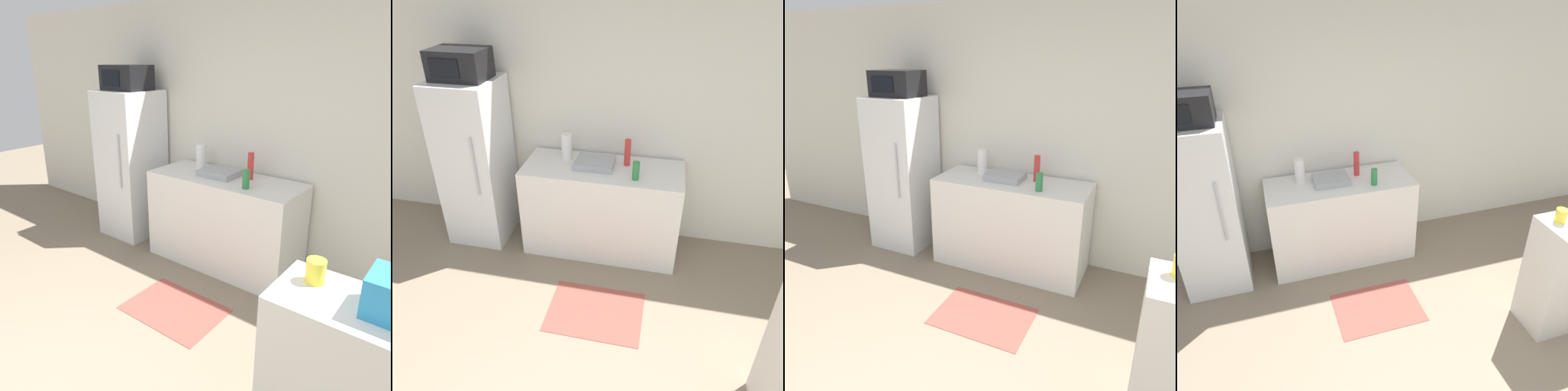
% 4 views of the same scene
% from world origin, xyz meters
% --- Properties ---
extents(wall_back, '(8.00, 0.06, 2.60)m').
position_xyz_m(wall_back, '(0.00, 2.89, 1.30)').
color(wall_back, silver).
rests_on(wall_back, ground_plane).
extents(refrigerator, '(0.59, 0.65, 1.68)m').
position_xyz_m(refrigerator, '(-1.54, 2.52, 0.84)').
color(refrigerator, silver).
rests_on(refrigerator, ground_plane).
extents(microwave, '(0.49, 0.37, 0.26)m').
position_xyz_m(microwave, '(-1.54, 2.52, 1.81)').
color(microwave, black).
rests_on(microwave, refrigerator).
extents(counter, '(1.52, 0.62, 0.92)m').
position_xyz_m(counter, '(-0.24, 2.53, 0.46)').
color(counter, silver).
rests_on(counter, ground_plane).
extents(sink_basin, '(0.36, 0.30, 0.06)m').
position_xyz_m(sink_basin, '(-0.32, 2.55, 0.95)').
color(sink_basin, '#9EA3A8').
rests_on(sink_basin, counter).
extents(bottle_tall, '(0.06, 0.06, 0.26)m').
position_xyz_m(bottle_tall, '(-0.03, 2.63, 1.05)').
color(bottle_tall, red).
rests_on(bottle_tall, counter).
extents(bottle_short, '(0.06, 0.06, 0.17)m').
position_xyz_m(bottle_short, '(0.08, 2.37, 1.01)').
color(bottle_short, '#2D7F42').
rests_on(bottle_short, counter).
extents(paper_towel_roll, '(0.10, 0.10, 0.26)m').
position_xyz_m(paper_towel_roll, '(-0.62, 2.64, 1.05)').
color(paper_towel_roll, white).
rests_on(paper_towel_roll, counter).
extents(kitchen_rug, '(0.81, 0.58, 0.01)m').
position_xyz_m(kitchen_rug, '(-0.12, 1.61, 0.00)').
color(kitchen_rug, '#99473D').
rests_on(kitchen_rug, ground_plane).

